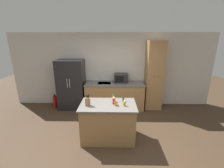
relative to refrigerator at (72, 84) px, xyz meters
name	(u,v)px	position (x,y,z in m)	size (l,w,h in m)	color
ground_plane	(110,143)	(1.40, -1.97, -0.86)	(14.00, 14.00, 0.00)	#423021
wall_back	(112,70)	(1.40, 0.36, 0.44)	(7.20, 0.06, 2.60)	beige
refrigerator	(72,84)	(0.00, 0.00, 0.00)	(0.90, 0.68, 1.72)	black
back_counter	(115,95)	(1.50, -0.01, -0.40)	(2.03, 0.72, 0.92)	#9E7547
pantry_cabinet	(154,76)	(2.85, 0.05, 0.32)	(0.56, 0.58, 2.35)	#9E7547
kitchen_island	(108,121)	(1.35, -1.75, -0.40)	(1.31, 0.80, 0.91)	#9E7547
microwave	(121,78)	(1.73, 0.12, 0.21)	(0.48, 0.38, 0.30)	#232326
knife_block	(88,101)	(0.89, -1.83, 0.15)	(0.11, 0.07, 0.28)	#9E7547
spice_bottle_tall_dark	(114,101)	(1.49, -1.74, 0.13)	(0.06, 0.06, 0.17)	#B2281E
spice_bottle_short_red	(115,103)	(1.53, -1.83, 0.11)	(0.05, 0.05, 0.12)	orange
spice_bottle_amber_oil	(123,99)	(1.72, -1.58, 0.10)	(0.05, 0.05, 0.11)	#337033
spice_bottle_green_herb	(124,103)	(1.73, -1.83, 0.10)	(0.06, 0.06, 0.12)	orange
spice_bottle_pale_salt	(114,100)	(1.49, -1.64, 0.11)	(0.05, 0.05, 0.13)	orange
spice_bottle_orange_cap	(113,98)	(1.47, -1.57, 0.13)	(0.05, 0.05, 0.18)	gold
fire_extinguisher	(55,101)	(-0.64, -0.03, -0.64)	(0.14, 0.14, 0.49)	red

